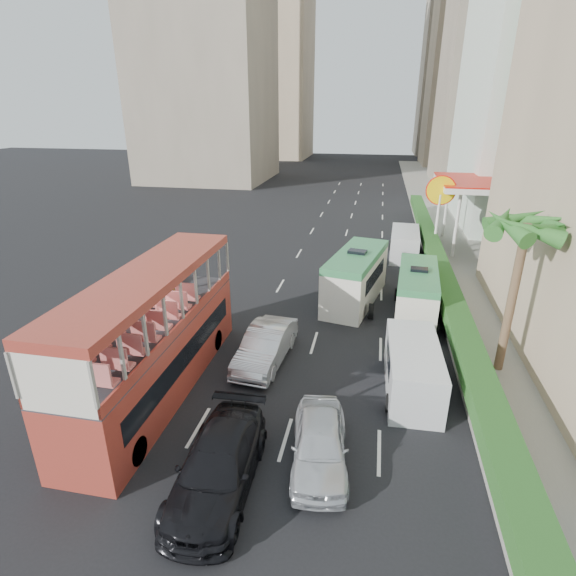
% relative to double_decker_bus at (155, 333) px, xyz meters
% --- Properties ---
extents(ground_plane, '(200.00, 200.00, 0.00)m').
position_rel_double_decker_bus_xyz_m(ground_plane, '(6.00, 0.00, -2.53)').
color(ground_plane, black).
rests_on(ground_plane, ground).
extents(double_decker_bus, '(2.50, 11.00, 5.06)m').
position_rel_double_decker_bus_xyz_m(double_decker_bus, '(0.00, 0.00, 0.00)').
color(double_decker_bus, '#A33628').
rests_on(double_decker_bus, ground).
extents(car_silver_lane_a, '(2.12, 5.00, 1.60)m').
position_rel_double_decker_bus_xyz_m(car_silver_lane_a, '(3.71, 2.87, -2.53)').
color(car_silver_lane_a, silver).
rests_on(car_silver_lane_a, ground).
extents(car_silver_lane_b, '(2.29, 4.57, 1.49)m').
position_rel_double_decker_bus_xyz_m(car_silver_lane_b, '(6.89, -2.82, -2.53)').
color(car_silver_lane_b, silver).
rests_on(car_silver_lane_b, ground).
extents(car_black, '(2.37, 5.47, 1.57)m').
position_rel_double_decker_bus_xyz_m(car_black, '(4.04, -4.42, -2.53)').
color(car_black, black).
rests_on(car_black, ground).
extents(van_asset, '(2.52, 4.71, 1.26)m').
position_rel_double_decker_bus_xyz_m(van_asset, '(7.37, 15.33, -2.53)').
color(van_asset, silver).
rests_on(van_asset, ground).
extents(minibus_near, '(3.56, 7.01, 2.97)m').
position_rel_double_decker_bus_xyz_m(minibus_near, '(7.23, 10.54, -1.05)').
color(minibus_near, silver).
rests_on(minibus_near, ground).
extents(minibus_far, '(2.40, 6.11, 2.66)m').
position_rel_double_decker_bus_xyz_m(minibus_far, '(10.58, 9.05, -1.20)').
color(minibus_far, silver).
rests_on(minibus_far, ground).
extents(panel_van_near, '(2.11, 4.98, 1.97)m').
position_rel_double_decker_bus_xyz_m(panel_van_near, '(10.01, 1.87, -1.55)').
color(panel_van_near, silver).
rests_on(panel_van_near, ground).
extents(panel_van_far, '(2.24, 5.13, 2.02)m').
position_rel_double_decker_bus_xyz_m(panel_van_far, '(10.41, 19.86, -1.52)').
color(panel_van_far, silver).
rests_on(panel_van_far, ground).
extents(sidewalk, '(6.00, 120.00, 0.18)m').
position_rel_double_decker_bus_xyz_m(sidewalk, '(15.00, 25.00, -2.44)').
color(sidewalk, '#99968C').
rests_on(sidewalk, ground).
extents(kerb_wall, '(0.30, 44.00, 1.00)m').
position_rel_double_decker_bus_xyz_m(kerb_wall, '(12.20, 14.00, -1.85)').
color(kerb_wall, silver).
rests_on(kerb_wall, sidewalk).
extents(hedge, '(1.10, 44.00, 0.70)m').
position_rel_double_decker_bus_xyz_m(hedge, '(12.20, 14.00, -1.00)').
color(hedge, '#2D6626').
rests_on(hedge, kerb_wall).
extents(palm_tree, '(0.36, 0.36, 6.40)m').
position_rel_double_decker_bus_xyz_m(palm_tree, '(13.80, 4.00, 0.85)').
color(palm_tree, brown).
rests_on(palm_tree, sidewalk).
extents(shell_station, '(6.50, 8.00, 5.50)m').
position_rel_double_decker_bus_xyz_m(shell_station, '(16.00, 23.00, 0.22)').
color(shell_station, silver).
rests_on(shell_station, ground).
extents(tower_far_a, '(14.00, 14.00, 44.00)m').
position_rel_double_decker_bus_xyz_m(tower_far_a, '(23.00, 82.00, 19.47)').
color(tower_far_a, tan).
rests_on(tower_far_a, ground).
extents(tower_far_b, '(14.00, 14.00, 40.00)m').
position_rel_double_decker_bus_xyz_m(tower_far_b, '(23.00, 104.00, 17.47)').
color(tower_far_b, gray).
rests_on(tower_far_b, ground).
extents(tower_left_b, '(16.00, 16.00, 46.00)m').
position_rel_double_decker_bus_xyz_m(tower_left_b, '(-16.00, 90.00, 20.47)').
color(tower_left_b, tan).
rests_on(tower_left_b, ground).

